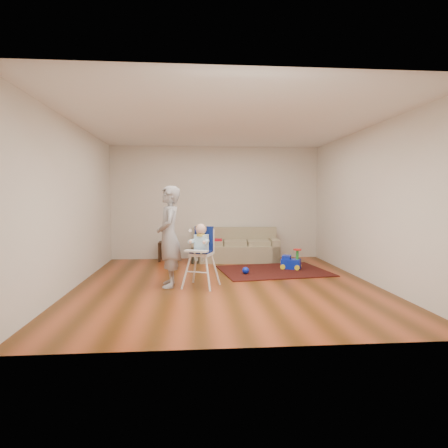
{
  "coord_description": "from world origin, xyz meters",
  "views": [
    {
      "loc": [
        -0.56,
        -6.29,
        1.47
      ],
      "look_at": [
        0.0,
        0.4,
        1.0
      ],
      "focal_mm": 30.0,
      "sensor_mm": 36.0,
      "label": 1
    }
  ],
  "objects": [
    {
      "name": "sofa",
      "position": [
        0.42,
        2.3,
        0.38
      ],
      "size": [
        2.04,
        0.96,
        0.77
      ],
      "rotation": [
        0.0,
        0.0,
        -0.08
      ],
      "color": "gray",
      "rests_on": "ground"
    },
    {
      "name": "toy_ball",
      "position": [
        0.44,
        0.73,
        0.08
      ],
      "size": [
        0.13,
        0.13,
        0.13
      ],
      "primitive_type": "sphere",
      "color": "#0B23C1",
      "rests_on": "area_rug"
    },
    {
      "name": "ride_on_toy",
      "position": [
        1.45,
        1.18,
        0.23
      ],
      "size": [
        0.46,
        0.4,
        0.42
      ],
      "primitive_type": null,
      "rotation": [
        0.0,
        0.0,
        -0.42
      ],
      "color": "#0B23C1",
      "rests_on": "area_rug"
    },
    {
      "name": "side_table",
      "position": [
        -1.14,
        2.51,
        0.22
      ],
      "size": [
        0.44,
        0.44,
        0.44
      ],
      "primitive_type": null,
      "color": "black",
      "rests_on": "ground"
    },
    {
      "name": "adult",
      "position": [
        -0.95,
        -0.11,
        0.83
      ],
      "size": [
        0.45,
        0.64,
        1.67
      ],
      "primitive_type": "imported",
      "rotation": [
        0.0,
        0.0,
        -1.49
      ],
      "color": "#98989B",
      "rests_on": "ground"
    },
    {
      "name": "area_rug",
      "position": [
        1.05,
        1.02,
        0.01
      ],
      "size": [
        2.25,
        1.81,
        0.02
      ],
      "primitive_type": "cube",
      "rotation": [
        0.0,
        0.0,
        0.14
      ],
      "color": "black",
      "rests_on": "ground"
    },
    {
      "name": "high_chair",
      "position": [
        -0.43,
        -0.19,
        0.51
      ],
      "size": [
        0.64,
        0.64,
        1.06
      ],
      "rotation": [
        0.0,
        0.0,
        -0.39
      ],
      "color": "silver",
      "rests_on": "ground"
    },
    {
      "name": "room_envelope",
      "position": [
        0.0,
        0.53,
        1.88
      ],
      "size": [
        5.04,
        5.52,
        2.72
      ],
      "color": "silver",
      "rests_on": "ground"
    },
    {
      "name": "ground",
      "position": [
        0.0,
        0.0,
        0.0
      ],
      "size": [
        5.5,
        5.5,
        0.0
      ],
      "primitive_type": "plane",
      "color": "#4A2508",
      "rests_on": "ground"
    }
  ]
}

